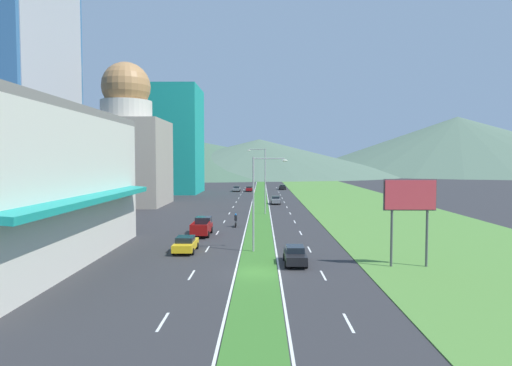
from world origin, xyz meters
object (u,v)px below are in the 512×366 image
(car_4, at_px, (282,187))
(pickup_truck_0, at_px, (202,227))
(car_2, at_px, (249,189))
(car_5, at_px, (237,189))
(motorcycle_rider, at_px, (236,221))
(street_lamp_mid, at_px, (263,177))
(car_3, at_px, (276,200))
(street_lamp_near, at_px, (257,197))
(car_0, at_px, (295,255))
(car_1, at_px, (186,244))
(billboard_roadside, at_px, (410,201))

(car_4, bearing_deg, pickup_truck_0, -9.55)
(car_2, bearing_deg, car_5, 89.79)
(pickup_truck_0, xyz_separation_m, motorcycle_rider, (3.63, 6.27, -0.24))
(street_lamp_mid, height_order, car_3, street_lamp_mid)
(street_lamp_near, xyz_separation_m, car_5, (-6.81, 80.97, -4.58))
(car_0, distance_m, car_2, 86.13)
(car_5, xyz_separation_m, motorcycle_rider, (3.75, -65.35, -0.03))
(pickup_truck_0, bearing_deg, car_3, -15.30)
(car_1, height_order, pickup_truck_0, pickup_truck_0)
(billboard_roadside, xyz_separation_m, car_0, (-9.40, 0.92, -4.78))
(car_1, xyz_separation_m, car_2, (3.78, 81.10, -0.02))
(car_4, relative_size, motorcycle_rider, 2.07)
(car_1, xyz_separation_m, pickup_truck_0, (0.27, 9.49, 0.20))
(car_5, bearing_deg, car_0, -173.30)
(car_0, height_order, car_5, car_0)
(car_3, bearing_deg, car_0, 0.04)
(car_5, xyz_separation_m, pickup_truck_0, (0.12, -71.63, 0.21))
(billboard_roadside, xyz_separation_m, car_5, (-19.48, 86.82, -4.79))
(billboard_roadside, height_order, car_5, billboard_roadside)
(street_lamp_mid, distance_m, billboard_roadside, 37.03)
(car_2, height_order, car_3, car_3)
(street_lamp_mid, xyz_separation_m, car_0, (2.59, -34.11, -5.37))
(billboard_roadside, relative_size, car_2, 1.76)
(street_lamp_mid, bearing_deg, street_lamp_near, -91.33)
(pickup_truck_0, bearing_deg, billboard_roadside, -128.13)
(car_4, bearing_deg, street_lamp_mid, -5.76)
(street_lamp_near, height_order, billboard_roadside, street_lamp_near)
(street_lamp_near, height_order, street_lamp_mid, street_lamp_mid)
(street_lamp_mid, relative_size, car_0, 2.51)
(billboard_roadside, relative_size, motorcycle_rider, 3.68)
(street_lamp_near, xyz_separation_m, pickup_truck_0, (-6.69, 9.34, -4.37))
(billboard_roadside, relative_size, car_3, 1.80)
(car_1, relative_size, car_3, 1.10)
(street_lamp_mid, bearing_deg, billboard_roadside, -71.11)
(billboard_roadside, distance_m, car_1, 21.00)
(street_lamp_near, xyz_separation_m, car_2, (-3.19, 80.95, -4.59))
(car_0, distance_m, car_1, 11.30)
(car_2, height_order, car_5, car_5)
(street_lamp_near, xyz_separation_m, car_4, (6.70, 88.96, -4.57))
(car_0, relative_size, car_2, 1.03)
(car_3, bearing_deg, car_1, -12.56)
(car_1, xyz_separation_m, car_5, (0.16, 81.11, -0.01))
(street_lamp_mid, xyz_separation_m, car_5, (-7.49, 51.79, -5.38))
(car_4, bearing_deg, motorcycle_rider, -7.58)
(car_5, bearing_deg, street_lamp_mid, -171.77)
(car_0, xyz_separation_m, car_3, (-0.04, 50.57, 0.03))
(car_0, bearing_deg, street_lamp_near, -146.48)
(car_2, height_order, pickup_truck_0, pickup_truck_0)
(car_2, bearing_deg, car_3, -169.69)
(street_lamp_near, distance_m, billboard_roadside, 13.96)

